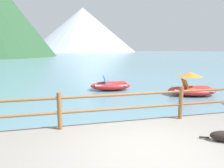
{
  "coord_description": "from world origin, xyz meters",
  "views": [
    {
      "loc": [
        -1.66,
        -3.78,
        2.45
      ],
      "look_at": [
        0.51,
        5.0,
        0.9
      ],
      "focal_mm": 34.28,
      "sensor_mm": 36.0,
      "label": 1
    }
  ],
  "objects": [
    {
      "name": "ground_plane",
      "position": [
        0.0,
        40.0,
        0.0
      ],
      "size": [
        200.0,
        200.0,
        0.0
      ],
      "primitive_type": "plane",
      "color": "slate"
    },
    {
      "name": "pedal_boat_0",
      "position": [
        4.94,
        5.74,
        0.39
      ],
      "size": [
        2.71,
        1.92,
        1.2
      ],
      "color": "red",
      "rests_on": "ground"
    },
    {
      "name": "pedal_boat_1",
      "position": [
        1.2,
        8.1,
        0.27
      ],
      "size": [
        2.47,
        1.47,
        0.85
      ],
      "color": "red",
      "rests_on": "ground"
    },
    {
      "name": "dock_railing",
      "position": [
        -0.0,
        1.55,
        0.97
      ],
      "size": [
        23.92,
        0.12,
        0.95
      ],
      "color": "brown",
      "rests_on": "promenade_dock"
    },
    {
      "name": "distant_peak",
      "position": [
        11.9,
        118.36,
        11.98
      ],
      "size": [
        58.55,
        58.55,
        23.95
      ],
      "primitive_type": "cone",
      "color": "#A8B2C1",
      "rests_on": "ground"
    }
  ]
}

